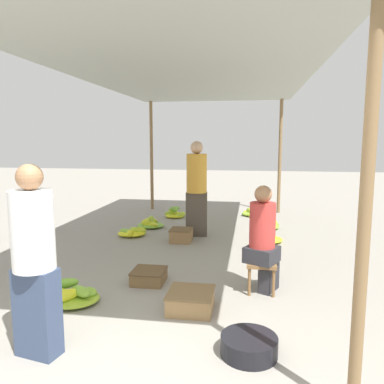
% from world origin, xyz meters
% --- Properties ---
extents(canopy_post_front_right, '(0.08, 0.08, 2.75)m').
position_xyz_m(canopy_post_front_right, '(1.60, 0.30, 1.37)').
color(canopy_post_front_right, olive).
rests_on(canopy_post_front_right, ground).
extents(canopy_post_back_left, '(0.08, 0.08, 2.75)m').
position_xyz_m(canopy_post_back_left, '(-1.60, 7.26, 1.37)').
color(canopy_post_back_left, olive).
rests_on(canopy_post_back_left, ground).
extents(canopy_post_back_right, '(0.08, 0.08, 2.75)m').
position_xyz_m(canopy_post_back_right, '(1.60, 7.26, 1.37)').
color(canopy_post_back_right, olive).
rests_on(canopy_post_back_right, ground).
extents(canopy_tarp, '(3.61, 7.36, 0.04)m').
position_xyz_m(canopy_tarp, '(0.00, 3.78, 2.77)').
color(canopy_tarp, '#9EA399').
rests_on(canopy_tarp, canopy_post_front_left).
extents(vendor_foreground, '(0.40, 0.40, 1.60)m').
position_xyz_m(vendor_foreground, '(-0.80, 0.63, 0.83)').
color(vendor_foreground, '#384766').
rests_on(vendor_foreground, ground).
extents(stool, '(0.34, 0.34, 0.37)m').
position_xyz_m(stool, '(1.06, 2.24, 0.30)').
color(stool, brown).
rests_on(stool, ground).
extents(vendor_seated, '(0.46, 0.46, 1.27)m').
position_xyz_m(vendor_seated, '(1.08, 2.25, 0.65)').
color(vendor_seated, '#2D2D33').
rests_on(vendor_seated, ground).
extents(basin_black, '(0.48, 0.48, 0.16)m').
position_xyz_m(basin_black, '(0.93, 0.89, 0.08)').
color(basin_black, black).
rests_on(basin_black, ground).
extents(banana_pile_left_0, '(0.55, 0.49, 0.24)m').
position_xyz_m(banana_pile_left_0, '(-1.09, 5.20, 0.09)').
color(banana_pile_left_0, yellow).
rests_on(banana_pile_left_0, ground).
extents(banana_pile_left_1, '(0.58, 0.57, 0.26)m').
position_xyz_m(banana_pile_left_1, '(-0.99, 1.58, 0.10)').
color(banana_pile_left_1, '#84B934').
rests_on(banana_pile_left_1, ground).
extents(banana_pile_left_2, '(0.56, 0.65, 0.17)m').
position_xyz_m(banana_pile_left_2, '(-1.24, 4.52, 0.07)').
color(banana_pile_left_2, yellow).
rests_on(banana_pile_left_2, ground).
extents(banana_pile_left_3, '(0.53, 0.50, 0.26)m').
position_xyz_m(banana_pile_left_3, '(-0.81, 6.28, 0.09)').
color(banana_pile_left_3, '#78B437').
rests_on(banana_pile_left_3, ground).
extents(banana_pile_right_0, '(0.56, 0.55, 0.22)m').
position_xyz_m(banana_pile_right_0, '(1.23, 4.49, 0.08)').
color(banana_pile_right_0, yellow).
rests_on(banana_pile_right_0, ground).
extents(banana_pile_right_1, '(0.41, 0.39, 0.33)m').
position_xyz_m(banana_pile_right_1, '(1.31, 5.48, 0.11)').
color(banana_pile_right_1, '#83B935').
rests_on(banana_pile_right_1, ground).
extents(banana_pile_right_2, '(0.48, 0.56, 0.18)m').
position_xyz_m(banana_pile_right_2, '(0.94, 6.75, 0.06)').
color(banana_pile_right_2, yellow).
rests_on(banana_pile_right_2, ground).
extents(crate_near, '(0.38, 0.38, 0.23)m').
position_xyz_m(crate_near, '(-0.27, 4.25, 0.12)').
color(crate_near, olive).
rests_on(crate_near, ground).
extents(crate_mid, '(0.41, 0.41, 0.17)m').
position_xyz_m(crate_mid, '(-0.32, 2.31, 0.08)').
color(crate_mid, brown).
rests_on(crate_mid, ground).
extents(crate_far, '(0.48, 0.48, 0.21)m').
position_xyz_m(crate_far, '(0.32, 1.64, 0.10)').
color(crate_far, '#9E7A4C').
rests_on(crate_far, ground).
extents(shopper_walking_mid, '(0.41, 0.41, 1.76)m').
position_xyz_m(shopper_walking_mid, '(-0.07, 4.72, 0.91)').
color(shopper_walking_mid, '#4C4238').
rests_on(shopper_walking_mid, ground).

